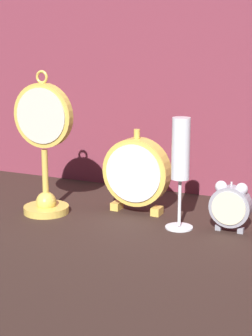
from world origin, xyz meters
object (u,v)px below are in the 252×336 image
(pocket_watch_on_stand, at_px, (44,152))
(mantel_clock_silver, at_px, (136,173))
(alarm_clock_twin_bell, at_px, (230,204))
(champagne_flute, at_px, (181,158))

(pocket_watch_on_stand, distance_m, mantel_clock_silver, 0.21)
(mantel_clock_silver, bearing_deg, pocket_watch_on_stand, -154.15)
(alarm_clock_twin_bell, distance_m, mantel_clock_silver, 0.24)
(alarm_clock_twin_bell, relative_size, champagne_flute, 0.45)
(mantel_clock_silver, bearing_deg, champagne_flute, -26.14)
(pocket_watch_on_stand, bearing_deg, mantel_clock_silver, 25.85)
(alarm_clock_twin_bell, height_order, champagne_flute, champagne_flute)
(alarm_clock_twin_bell, bearing_deg, mantel_clock_silver, 170.20)
(alarm_clock_twin_bell, bearing_deg, champagne_flute, -167.70)
(pocket_watch_on_stand, relative_size, alarm_clock_twin_bell, 3.03)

